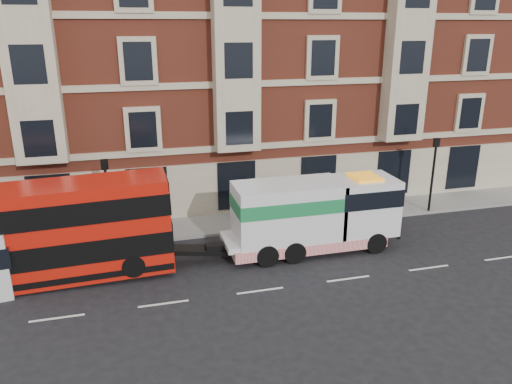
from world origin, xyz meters
TOP-DOWN VIEW (x-y plane):
  - ground at (0.00, 0.00)m, footprint 120.00×120.00m
  - sidewalk at (0.00, 7.50)m, footprint 90.00×3.00m
  - victorian_terrace at (0.50, 15.00)m, footprint 45.00×12.00m
  - lamp_post_west at (-6.00, 6.20)m, footprint 0.35×0.15m
  - lamp_post_east at (12.00, 6.20)m, footprint 0.35×0.15m
  - double_decker_bus at (-8.64, 3.18)m, footprint 10.63×2.44m
  - tow_truck at (3.42, 3.18)m, footprint 8.51×2.52m

SIDE VIEW (x-z plane):
  - ground at x=0.00m, z-range 0.00..0.00m
  - sidewalk at x=0.00m, z-range 0.00..0.15m
  - tow_truck at x=3.42m, z-range 0.11..3.65m
  - double_decker_bus at x=-8.64m, z-range 0.13..4.43m
  - lamp_post_west at x=-6.00m, z-range 0.50..4.85m
  - lamp_post_east at x=12.00m, z-range 0.50..4.85m
  - victorian_terrace at x=0.50m, z-range -0.13..20.27m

